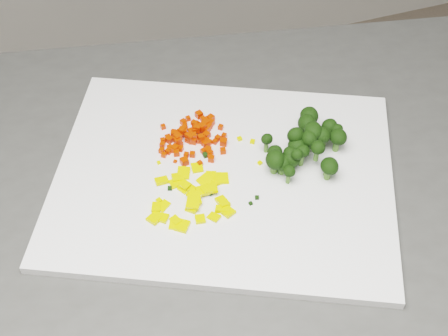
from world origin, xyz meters
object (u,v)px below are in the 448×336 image
object	(u,v)px
carrot_pile	(192,134)
pepper_pile	(193,196)
broccoli_pile	(305,146)
cutting_board	(224,176)

from	to	relation	value
carrot_pile	pepper_pile	world-z (taller)	carrot_pile
carrot_pile	broccoli_pile	distance (m)	0.16
cutting_board	pepper_pile	size ratio (longest dim) A/B	3.88
pepper_pile	broccoli_pile	xyz separation A→B (m)	(0.17, 0.02, 0.02)
pepper_pile	carrot_pile	bearing A→B (deg)	73.21
carrot_pile	pepper_pile	size ratio (longest dim) A/B	0.86
cutting_board	pepper_pile	bearing A→B (deg)	-149.91
cutting_board	carrot_pile	distance (m)	0.08
cutting_board	pepper_pile	xyz separation A→B (m)	(-0.05, -0.03, 0.01)
carrot_pile	broccoli_pile	size ratio (longest dim) A/B	0.83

